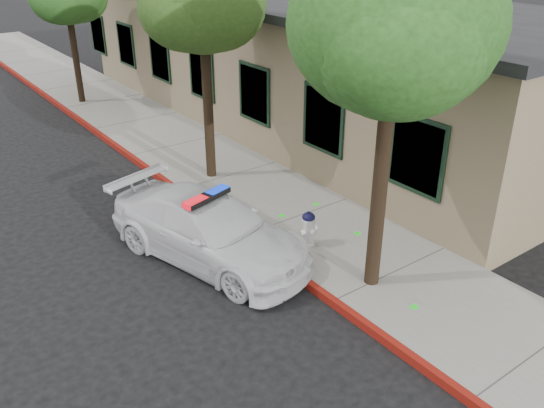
% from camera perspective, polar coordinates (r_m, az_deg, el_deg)
% --- Properties ---
extents(ground, '(120.00, 120.00, 0.00)m').
position_cam_1_polar(ground, '(10.72, 6.04, -10.30)').
color(ground, black).
rests_on(ground, ground).
extents(sidewalk, '(3.20, 60.00, 0.15)m').
position_cam_1_polar(sidewalk, '(13.48, 2.60, -1.49)').
color(sidewalk, gray).
rests_on(sidewalk, ground).
extents(red_curb, '(0.14, 60.00, 0.16)m').
position_cam_1_polar(red_curb, '(12.68, -2.84, -3.41)').
color(red_curb, maroon).
rests_on(red_curb, ground).
extents(clapboard_building, '(7.30, 20.89, 4.24)m').
position_cam_1_polar(clapboard_building, '(20.24, 3.31, 14.26)').
color(clapboard_building, '#91825F').
rests_on(clapboard_building, ground).
extents(police_car, '(3.08, 5.02, 1.48)m').
position_cam_1_polar(police_car, '(11.84, -6.36, -2.52)').
color(police_car, silver).
rests_on(police_car, ground).
extents(fire_hydrant, '(0.44, 0.38, 0.78)m').
position_cam_1_polar(fire_hydrant, '(12.12, 3.66, -2.44)').
color(fire_hydrant, silver).
rests_on(fire_hydrant, sidewalk).
extents(street_tree_near, '(3.44, 3.46, 6.26)m').
position_cam_1_polar(street_tree_near, '(9.51, 12.22, 16.40)').
color(street_tree_near, black).
rests_on(street_tree_near, sidewalk).
extents(street_tree_mid, '(3.36, 3.11, 5.94)m').
position_cam_1_polar(street_tree_mid, '(14.58, -6.94, 19.33)').
color(street_tree_mid, black).
rests_on(street_tree_mid, sidewalk).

